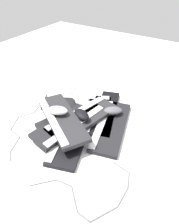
% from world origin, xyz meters
% --- Properties ---
extents(ground_plane, '(3.20, 3.20, 0.00)m').
position_xyz_m(ground_plane, '(0.00, 0.00, 0.00)').
color(ground_plane, white).
extents(keyboard_0, '(0.26, 0.46, 0.03)m').
position_xyz_m(keyboard_0, '(0.09, -0.04, 0.01)').
color(keyboard_0, black).
rests_on(keyboard_0, ground).
extents(keyboard_1, '(0.28, 0.46, 0.03)m').
position_xyz_m(keyboard_1, '(-0.01, 0.04, 0.01)').
color(keyboard_1, black).
rests_on(keyboard_1, ground).
extents(keyboard_2, '(0.46, 0.34, 0.03)m').
position_xyz_m(keyboard_2, '(-0.20, 0.04, 0.01)').
color(keyboard_2, black).
rests_on(keyboard_2, ground).
extents(keyboard_3, '(0.29, 0.46, 0.03)m').
position_xyz_m(keyboard_3, '(-0.13, -0.09, 0.01)').
color(keyboard_3, black).
rests_on(keyboard_3, ground).
extents(keyboard_4, '(0.28, 0.46, 0.03)m').
position_xyz_m(keyboard_4, '(-0.05, -0.22, 0.01)').
color(keyboard_4, black).
rests_on(keyboard_4, ground).
extents(keyboard_5, '(0.22, 0.46, 0.03)m').
position_xyz_m(keyboard_5, '(-0.11, -0.17, 0.04)').
color(keyboard_5, black).
rests_on(keyboard_5, keyboard_4).
extents(keyboard_6, '(0.45, 0.36, 0.03)m').
position_xyz_m(keyboard_6, '(-0.14, -0.19, 0.07)').
color(keyboard_6, '#232326').
rests_on(keyboard_6, keyboard_5).
extents(keyboard_7, '(0.25, 0.46, 0.03)m').
position_xyz_m(keyboard_7, '(-0.06, -0.10, 0.04)').
color(keyboard_7, '#232326').
rests_on(keyboard_7, keyboard_3).
extents(mouse_0, '(0.13, 0.10, 0.04)m').
position_xyz_m(mouse_0, '(-0.17, -0.18, 0.11)').
color(mouse_0, '#B7B7BC').
rests_on(mouse_0, keyboard_6).
extents(mouse_1, '(0.11, 0.07, 0.04)m').
position_xyz_m(mouse_1, '(-0.14, 0.02, 0.05)').
color(mouse_1, '#B7B7BC').
rests_on(mouse_1, keyboard_2).
extents(mouse_2, '(0.13, 0.10, 0.04)m').
position_xyz_m(mouse_2, '(-0.17, 0.05, 0.05)').
color(mouse_2, silver).
rests_on(mouse_2, keyboard_2).
extents(mouse_3, '(0.13, 0.10, 0.04)m').
position_xyz_m(mouse_3, '(-0.06, -0.11, 0.08)').
color(mouse_3, black).
rests_on(mouse_3, keyboard_7).
extents(mouse_4, '(0.13, 0.12, 0.04)m').
position_xyz_m(mouse_4, '(0.05, 0.05, 0.05)').
color(mouse_4, '#4C4C51').
rests_on(mouse_4, keyboard_1).
extents(cable_0, '(0.23, 0.74, 0.01)m').
position_xyz_m(cable_0, '(-0.34, -0.17, 0.00)').
color(cable_0, '#59595B').
rests_on(cable_0, ground).
extents(cable_1, '(0.36, 0.31, 0.01)m').
position_xyz_m(cable_1, '(0.21, -0.43, 0.00)').
color(cable_1, '#59595B').
rests_on(cable_1, ground).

